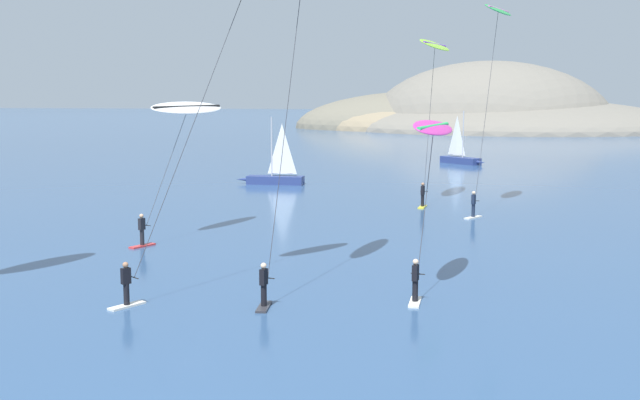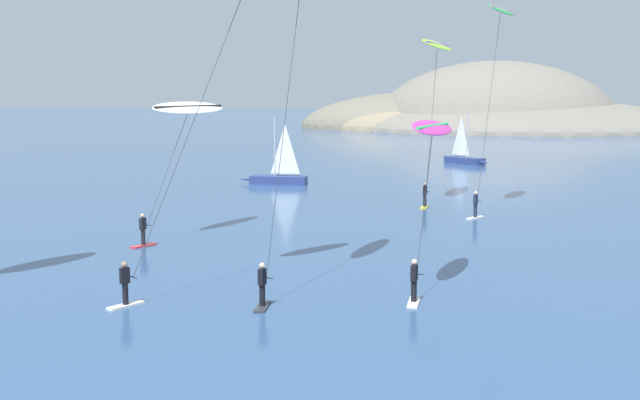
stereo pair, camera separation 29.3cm
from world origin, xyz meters
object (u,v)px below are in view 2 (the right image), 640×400
object	(u,v)px
sailboat_near	(275,177)
sailboat_far	(467,158)
kitesurfer_orange	(231,21)
kitesurfer_green	(499,27)
kitesurfer_magenta	(431,143)
kitesurfer_white	(185,118)
kitesurfer_lime	(437,54)

from	to	relation	value
sailboat_near	sailboat_far	size ratio (longest dim) A/B	1.04
kitesurfer_orange	kitesurfer_green	bearing A→B (deg)	61.43
kitesurfer_magenta	kitesurfer_white	bearing A→B (deg)	141.84
kitesurfer_green	sailboat_far	bearing A→B (deg)	90.56
kitesurfer_orange	kitesurfer_lime	size ratio (longest dim) A/B	1.07
kitesurfer_white	kitesurfer_magenta	distance (m)	16.81
sailboat_far	kitesurfer_white	xyz separation A→B (m)	(-17.13, -45.30, 5.85)
kitesurfer_orange	kitesurfer_white	world-z (taller)	kitesurfer_orange
sailboat_far	kitesurfer_lime	world-z (taller)	kitesurfer_lime
kitesurfer_orange	kitesurfer_white	size ratio (longest dim) A/B	1.66
sailboat_far	kitesurfer_magenta	size ratio (longest dim) A/B	0.83
kitesurfer_lime	sailboat_near	bearing A→B (deg)	144.27
kitesurfer_green	kitesurfer_lime	distance (m)	5.08
sailboat_far	kitesurfer_green	world-z (taller)	kitesurfer_green
kitesurfer_magenta	kitesurfer_lime	size ratio (longest dim) A/B	0.60
kitesurfer_green	kitesurfer_lime	bearing A→B (deg)	144.66
kitesurfer_green	kitesurfer_lime	size ratio (longest dim) A/B	1.18
kitesurfer_white	kitesurfer_magenta	xyz separation A→B (m)	(13.21, -10.38, -0.54)
kitesurfer_orange	kitesurfer_green	size ratio (longest dim) A/B	0.91
sailboat_far	kitesurfer_lime	size ratio (longest dim) A/B	0.49
kitesurfer_white	kitesurfer_magenta	size ratio (longest dim) A/B	1.08
sailboat_near	kitesurfer_lime	size ratio (longest dim) A/B	0.51
sailboat_near	kitesurfer_lime	world-z (taller)	kitesurfer_lime
kitesurfer_white	kitesurfer_magenta	world-z (taller)	kitesurfer_white
sailboat_near	kitesurfer_white	world-z (taller)	kitesurfer_white
sailboat_near	kitesurfer_green	world-z (taller)	kitesurfer_green
sailboat_far	kitesurfer_orange	distance (m)	57.87
kitesurfer_lime	sailboat_far	bearing A→B (deg)	83.24
sailboat_far	sailboat_near	bearing A→B (deg)	-129.18
sailboat_far	kitesurfer_white	size ratio (longest dim) A/B	0.77
kitesurfer_orange	kitesurfer_white	distance (m)	12.41
sailboat_near	kitesurfer_orange	distance (m)	36.66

